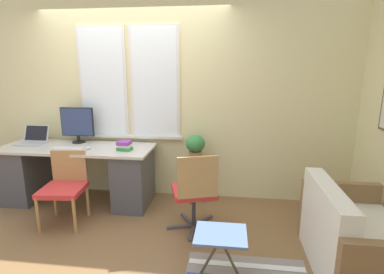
{
  "coord_description": "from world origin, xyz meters",
  "views": [
    {
      "loc": [
        1.27,
        -3.16,
        1.76
      ],
      "look_at": [
        0.85,
        0.18,
        0.98
      ],
      "focal_mm": 28.0,
      "sensor_mm": 36.0,
      "label": 1
    }
  ],
  "objects": [
    {
      "name": "wall_back_with_window",
      "position": [
        -0.0,
        0.78,
        1.36
      ],
      "size": [
        9.0,
        0.12,
        2.7
      ],
      "color": "beige",
      "rests_on": "ground_plane"
    },
    {
      "name": "keyboard",
      "position": [
        -0.72,
        0.23,
        0.77
      ],
      "size": [
        0.39,
        0.12,
        0.02
      ],
      "color": "silver",
      "rests_on": "desk"
    },
    {
      "name": "plant_stand",
      "position": [
        0.85,
        0.53,
        0.48
      ],
      "size": [
        0.22,
        0.22,
        0.56
      ],
      "color": "#333338",
      "rests_on": "ground_plane"
    },
    {
      "name": "mouse",
      "position": [
        -0.46,
        0.24,
        0.78
      ],
      "size": [
        0.04,
        0.07,
        0.04
      ],
      "color": "silver",
      "rests_on": "desk"
    },
    {
      "name": "office_chair_swivel",
      "position": [
        0.93,
        -0.19,
        0.47
      ],
      "size": [
        0.59,
        0.58,
        0.9
      ],
      "rotation": [
        0.0,
        0.0,
        3.44
      ],
      "color": "#47474C",
      "rests_on": "ground_plane"
    },
    {
      "name": "ground_plane",
      "position": [
        0.0,
        0.0,
        0.0
      ],
      "size": [
        14.0,
        14.0,
        0.0
      ],
      "primitive_type": "plane",
      "color": "brown"
    },
    {
      "name": "desk",
      "position": [
        -0.68,
        0.35,
        0.41
      ],
      "size": [
        1.98,
        0.7,
        0.76
      ],
      "color": "beige",
      "rests_on": "ground_plane"
    },
    {
      "name": "couch_loveseat",
      "position": [
        2.39,
        -0.69,
        0.28
      ],
      "size": [
        0.76,
        1.19,
        0.78
      ],
      "rotation": [
        0.0,
        0.0,
        1.57
      ],
      "color": "white",
      "rests_on": "ground_plane"
    },
    {
      "name": "laptop",
      "position": [
        -1.34,
        0.44,
        0.81
      ],
      "size": [
        0.34,
        0.32,
        0.23
      ],
      "color": "#B7B7BC",
      "rests_on": "desk"
    },
    {
      "name": "folding_stool",
      "position": [
        1.23,
        -0.89,
        0.37
      ],
      "size": [
        0.43,
        0.37,
        0.41
      ],
      "color": "slate",
      "rests_on": "ground_plane"
    },
    {
      "name": "monitor",
      "position": [
        -0.76,
        0.58,
        1.02
      ],
      "size": [
        0.46,
        0.18,
        0.48
      ],
      "color": "black",
      "rests_on": "desk"
    },
    {
      "name": "desk_chair_wooden",
      "position": [
        -0.58,
        -0.15,
        0.44
      ],
      "size": [
        0.5,
        0.51,
        0.81
      ],
      "rotation": [
        0.0,
        0.0,
        0.11
      ],
      "color": "#B2844C",
      "rests_on": "ground_plane"
    },
    {
      "name": "book_stack",
      "position": [
        -0.0,
        0.28,
        0.82
      ],
      "size": [
        0.19,
        0.16,
        0.11
      ],
      "color": "green",
      "rests_on": "desk"
    },
    {
      "name": "potted_plant",
      "position": [
        0.85,
        0.53,
        0.77
      ],
      "size": [
        0.25,
        0.25,
        0.37
      ],
      "color": "#9E6B4C",
      "rests_on": "plant_stand"
    }
  ]
}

